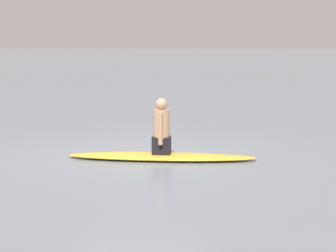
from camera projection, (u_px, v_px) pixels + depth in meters
ground_plane at (136, 156)px, 9.97m from camera, size 400.00×400.00×0.00m
surfboard at (161, 156)px, 9.71m from camera, size 1.25×3.36×0.10m
person_paddler at (161, 129)px, 9.64m from camera, size 0.43×0.36×0.97m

